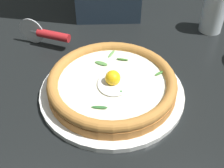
# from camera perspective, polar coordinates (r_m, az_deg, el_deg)

# --- Properties ---
(ground_plane) EXTENTS (2.40, 2.40, 0.03)m
(ground_plane) POSITION_cam_1_polar(r_m,az_deg,el_deg) (0.67, -3.43, -2.86)
(ground_plane) COLOR black
(ground_plane) RESTS_ON ground
(pizza_plate) EXTENTS (0.32, 0.32, 0.01)m
(pizza_plate) POSITION_cam_1_polar(r_m,az_deg,el_deg) (0.65, -0.00, -1.70)
(pizza_plate) COLOR white
(pizza_plate) RESTS_ON ground
(pizza) EXTENTS (0.28, 0.28, 0.06)m
(pizza) POSITION_cam_1_polar(r_m,az_deg,el_deg) (0.63, 0.00, -0.04)
(pizza) COLOR #C07533
(pizza) RESTS_ON pizza_plate
(pizza_cutter) EXTENTS (0.06, 0.14, 0.07)m
(pizza_cutter) POSITION_cam_1_polar(r_m,az_deg,el_deg) (0.80, -12.37, 9.37)
(pizza_cutter) COLOR silver
(pizza_cutter) RESTS_ON ground
(drinking_glass) EXTENTS (0.06, 0.06, 0.11)m
(drinking_glass) POSITION_cam_1_polar(r_m,az_deg,el_deg) (0.89, 18.91, 12.46)
(drinking_glass) COLOR silver
(drinking_glass) RESTS_ON ground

